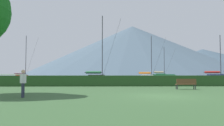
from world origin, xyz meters
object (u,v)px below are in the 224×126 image
at_px(sailboat_slip_9, 24,77).
at_px(park_bench_near_path, 186,83).
at_px(sailboat_slip_0, 149,77).
at_px(sailboat_slip_2, 163,76).
at_px(person_seated_viewer, 23,81).
at_px(sailboat_slip_4, 218,78).
at_px(sailboat_slip_5, 99,78).

distance_m(sailboat_slip_9, park_bench_near_path, 40.06).
distance_m(sailboat_slip_0, sailboat_slip_2, 24.64).
bearing_deg(sailboat_slip_0, person_seated_viewer, -103.99).
bearing_deg(sailboat_slip_9, sailboat_slip_0, -3.78).
distance_m(sailboat_slip_0, park_bench_near_path, 26.22).
bearing_deg(sailboat_slip_2, park_bench_near_path, -84.01).
bearing_deg(sailboat_slip_2, sailboat_slip_9, -134.58).
bearing_deg(park_bench_near_path, sailboat_slip_9, 130.56).
bearing_deg(sailboat_slip_4, sailboat_slip_0, 163.45).
xyz_separation_m(sailboat_slip_0, sailboat_slip_9, (-28.26, 4.09, -0.03)).
height_order(sailboat_slip_0, park_bench_near_path, sailboat_slip_0).
height_order(sailboat_slip_0, person_seated_viewer, sailboat_slip_0).
height_order(sailboat_slip_2, sailboat_slip_9, sailboat_slip_9).
relative_size(sailboat_slip_2, park_bench_near_path, 5.62).
height_order(sailboat_slip_5, park_bench_near_path, sailboat_slip_5).
distance_m(sailboat_slip_0, sailboat_slip_5, 14.26).
bearing_deg(person_seated_viewer, sailboat_slip_2, 60.56).
bearing_deg(park_bench_near_path, person_seated_viewer, -153.33).
bearing_deg(sailboat_slip_4, sailboat_slip_2, 104.65).
bearing_deg(park_bench_near_path, sailboat_slip_5, 116.69).
bearing_deg(sailboat_slip_4, sailboat_slip_9, 175.10).
xyz_separation_m(sailboat_slip_2, sailboat_slip_4, (2.99, -28.58, -0.08)).
xyz_separation_m(sailboat_slip_0, sailboat_slip_5, (-10.35, -9.80, 0.03)).
xyz_separation_m(sailboat_slip_2, park_bench_near_path, (-10.91, -49.11, -0.21)).
xyz_separation_m(sailboat_slip_0, sailboat_slip_4, (11.91, -5.62, 0.04)).
height_order(sailboat_slip_2, person_seated_viewer, sailboat_slip_2).
height_order(sailboat_slip_0, sailboat_slip_9, sailboat_slip_9).
relative_size(park_bench_near_path, person_seated_viewer, 1.09).
relative_size(sailboat_slip_0, sailboat_slip_4, 1.09).
xyz_separation_m(sailboat_slip_2, sailboat_slip_5, (-19.28, -32.76, -0.09)).
height_order(sailboat_slip_2, sailboat_slip_4, sailboat_slip_2).
xyz_separation_m(sailboat_slip_0, sailboat_slip_2, (8.93, 22.96, 0.12)).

